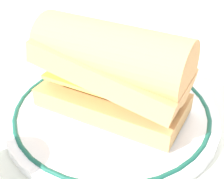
# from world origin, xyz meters

# --- Properties ---
(ground_plane) EXTENTS (1.50, 1.50, 0.00)m
(ground_plane) POSITION_xyz_m (0.00, 0.00, 0.00)
(ground_plane) COLOR silver
(plate) EXTENTS (0.30, 0.30, 0.01)m
(plate) POSITION_xyz_m (0.03, 0.02, 0.01)
(plate) COLOR white
(plate) RESTS_ON ground_plane
(sausage_sandwich) EXTENTS (0.21, 0.11, 0.12)m
(sausage_sandwich) POSITION_xyz_m (0.03, 0.02, 0.08)
(sausage_sandwich) COLOR tan
(sausage_sandwich) RESTS_ON plate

